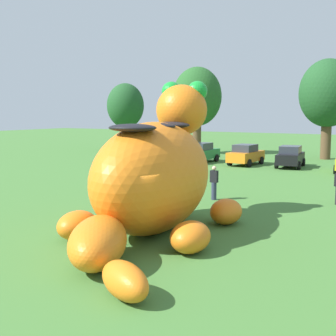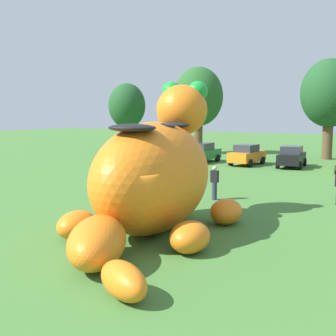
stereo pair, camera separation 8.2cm
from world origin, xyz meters
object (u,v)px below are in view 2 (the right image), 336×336
(spectator_mid_field, at_px, (138,161))
(car_green, at_px, (202,153))
(giant_inflatable_creature, at_px, (154,175))
(spectator_far_side, at_px, (215,183))
(car_orange, at_px, (247,155))
(car_black, at_px, (292,157))

(spectator_mid_field, bearing_deg, car_green, 82.15)
(giant_inflatable_creature, height_order, spectator_far_side, giant_inflatable_creature)
(car_orange, relative_size, car_black, 0.98)
(car_orange, bearing_deg, spectator_mid_field, -121.93)
(giant_inflatable_creature, xyz_separation_m, car_green, (-8.77, 21.32, -1.22))
(car_orange, height_order, car_black, same)
(giant_inflatable_creature, bearing_deg, spectator_far_side, 95.55)
(giant_inflatable_creature, height_order, car_black, giant_inflatable_creature)
(car_green, distance_m, car_black, 7.73)
(car_green, bearing_deg, car_black, 3.40)
(spectator_mid_field, bearing_deg, giant_inflatable_creature, -53.04)
(car_green, height_order, car_orange, same)
(spectator_far_side, bearing_deg, car_orange, 105.27)
(car_black, bearing_deg, spectator_mid_field, -135.70)
(giant_inflatable_creature, relative_size, car_black, 2.49)
(car_orange, distance_m, car_black, 3.66)
(car_orange, height_order, spectator_far_side, car_orange)
(car_green, bearing_deg, spectator_far_side, -61.16)
(car_green, distance_m, spectator_far_side, 16.87)
(car_orange, height_order, spectator_mid_field, car_orange)
(car_orange, distance_m, spectator_mid_field, 9.81)
(car_black, height_order, spectator_mid_field, car_black)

